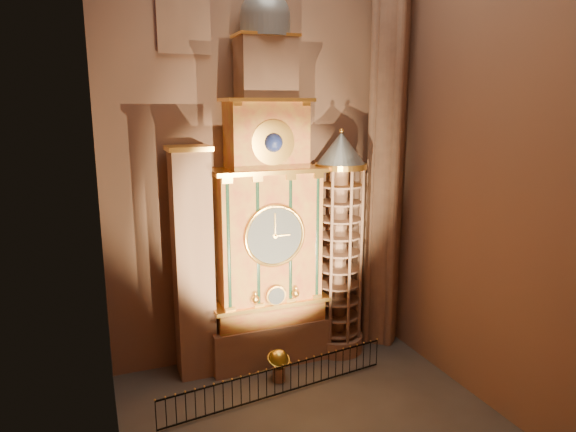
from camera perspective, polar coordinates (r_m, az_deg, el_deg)
name	(u,v)px	position (r m, az deg, el deg)	size (l,w,h in m)	color
floor	(310,416)	(21.41, 2.52, -21.37)	(14.00, 14.00, 0.00)	#383330
wall_back	(259,124)	(23.44, -3.27, 10.17)	(22.00, 22.00, 0.00)	#825E46
wall_left	(96,134)	(16.28, -20.51, 8.48)	(22.00, 22.00, 0.00)	#825E46
wall_right	(477,127)	(21.67, 20.22, 9.27)	(22.00, 22.00, 0.00)	#825E46
astronomical_clock	(267,222)	(23.03, -2.33, -0.73)	(5.60, 2.41, 16.70)	#8C634C
portrait_tower	(193,263)	(22.61, -10.51, -5.19)	(1.80, 1.60, 10.20)	#8C634C
stair_turret	(339,246)	(24.48, 5.68, -3.39)	(2.50, 2.50, 10.80)	#8C634C
gothic_pier	(388,123)	(25.14, 11.02, 10.11)	(2.04, 2.04, 22.00)	#8C634C
celestial_globe	(279,362)	(23.22, -1.04, -15.95)	(1.17, 1.12, 1.46)	#8C634C
iron_railing	(279,381)	(22.25, -1.02, -17.86)	(10.12, 1.38, 1.26)	black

